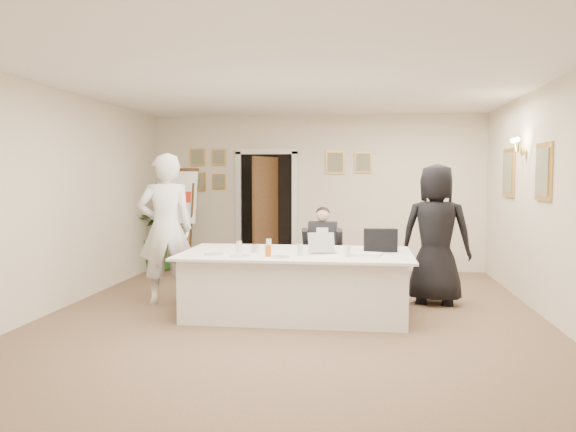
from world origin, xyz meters
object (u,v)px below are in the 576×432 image
(seated_man, at_px, (322,251))
(standing_woman, at_px, (436,234))
(conference_table, at_px, (296,283))
(laptop_bag, at_px, (381,240))
(laptop, at_px, (322,241))
(steel_jug, at_px, (255,248))
(standing_man, at_px, (166,229))
(paper_stack, at_px, (367,254))
(flip_chart, at_px, (182,228))
(oj_glass, at_px, (268,251))
(potted_palm, at_px, (162,232))

(seated_man, bearing_deg, standing_woman, -14.63)
(conference_table, relative_size, laptop_bag, 6.85)
(conference_table, xyz_separation_m, laptop, (0.31, -0.00, 0.52))
(conference_table, xyz_separation_m, seated_man, (0.24, 1.15, 0.25))
(seated_man, bearing_deg, conference_table, -105.67)
(conference_table, distance_m, laptop, 0.61)
(laptop, relative_size, steel_jug, 3.10)
(laptop_bag, bearing_deg, seated_man, 124.92)
(laptop_bag, height_order, steel_jug, laptop_bag)
(standing_man, xyz_separation_m, paper_stack, (2.65, -0.65, -0.21))
(flip_chart, bearing_deg, standing_woman, -21.37)
(flip_chart, xyz_separation_m, standing_woman, (3.99, -1.56, 0.10))
(flip_chart, height_order, steel_jug, flip_chart)
(seated_man, height_order, standing_woman, standing_woman)
(standing_man, height_order, steel_jug, standing_man)
(seated_man, relative_size, laptop_bag, 3.17)
(conference_table, relative_size, steel_jug, 25.20)
(standing_woman, xyz_separation_m, steel_jug, (-2.25, -0.96, -0.10))
(conference_table, height_order, oj_glass, oj_glass)
(potted_palm, relative_size, laptop_bag, 3.32)
(conference_table, distance_m, flip_chart, 3.31)
(potted_palm, bearing_deg, paper_stack, -42.30)
(standing_woman, xyz_separation_m, oj_glass, (-2.04, -1.27, -0.09))
(standing_woman, relative_size, potted_palm, 1.39)
(standing_woman, bearing_deg, potted_palm, -14.63)
(paper_stack, bearing_deg, standing_woman, 48.88)
(laptop, bearing_deg, laptop_bag, -3.15)
(flip_chart, distance_m, paper_stack, 4.04)
(paper_stack, bearing_deg, flip_chart, 139.66)
(potted_palm, distance_m, paper_stack, 4.98)
(potted_palm, bearing_deg, standing_woman, -26.57)
(potted_palm, relative_size, laptop, 3.94)
(standing_woman, xyz_separation_m, paper_stack, (-0.92, -1.05, -0.14))
(standing_man, bearing_deg, conference_table, 139.57)
(seated_man, relative_size, standing_man, 0.64)
(potted_palm, xyz_separation_m, steel_jug, (2.35, -3.26, 0.16))
(standing_woman, bearing_deg, oj_glass, 43.83)
(conference_table, relative_size, standing_woman, 1.49)
(seated_man, distance_m, oj_glass, 1.66)
(laptop, bearing_deg, paper_stack, -36.70)
(conference_table, bearing_deg, steel_jug, -167.25)
(seated_man, distance_m, laptop_bag, 1.28)
(laptop, bearing_deg, oj_glass, -161.56)
(conference_table, xyz_separation_m, standing_man, (-1.80, 0.45, 0.61))
(standing_man, bearing_deg, laptop_bag, 147.85)
(seated_man, distance_m, laptop, 1.19)
(flip_chart, xyz_separation_m, potted_palm, (-0.61, 0.74, -0.16))
(standing_woman, height_order, paper_stack, standing_woman)
(seated_man, xyz_separation_m, laptop_bag, (0.77, -0.98, 0.28))
(laptop, xyz_separation_m, steel_jug, (-0.80, -0.11, -0.08))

